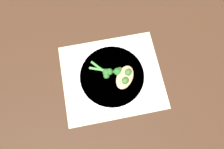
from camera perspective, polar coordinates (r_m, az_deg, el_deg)
ground_plane at (r=0.92m, az=0.00°, el=-0.64°), size 3.00×3.00×0.00m
placemat at (r=0.92m, az=0.00°, el=-0.60°), size 0.42×0.36×0.00m
plate at (r=0.91m, az=0.00°, el=-0.41°), size 0.28×0.28×0.01m
chicken_fillet at (r=0.89m, az=3.37°, el=-0.71°), size 0.11×0.12×0.03m
pesto_dollop_primary at (r=0.87m, az=3.43°, el=-1.64°), size 0.03×0.03×0.03m
pesto_dollop_secondary at (r=0.88m, az=4.20°, el=0.58°), size 0.03×0.03×0.03m
broccoli_stalk_rear at (r=0.90m, az=0.82°, el=0.84°), size 0.14×0.07×0.03m
broccoli_stalk_right at (r=0.90m, az=-1.48°, el=0.60°), size 0.08×0.09×0.03m
knife at (r=0.88m, az=3.18°, el=-10.22°), size 0.18×0.02×0.01m
spoon at (r=0.98m, az=1.68°, el=8.78°), size 0.17×0.04×0.01m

